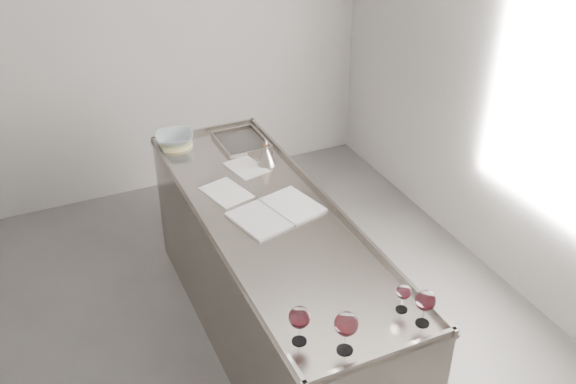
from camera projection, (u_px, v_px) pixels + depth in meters
name	position (u px, v px, depth m)	size (l,w,h in m)	color
room_shell	(196.00, 191.00, 2.96)	(4.54, 5.04, 2.84)	#4E4C49
counter	(272.00, 281.00, 3.86)	(0.77, 2.42, 0.97)	gray
wine_glass_left	(300.00, 318.00, 2.71)	(0.10, 0.10, 0.19)	white
wine_glass_middle	(346.00, 325.00, 2.66)	(0.10, 0.10, 0.20)	white
wine_glass_right	(425.00, 301.00, 2.81)	(0.09, 0.09, 0.18)	white
wine_glass_small	(403.00, 293.00, 2.90)	(0.07, 0.07, 0.14)	white
notebook	(276.00, 212.00, 3.64)	(0.55, 0.44, 0.02)	white
loose_paper_top	(246.00, 167.00, 4.10)	(0.19, 0.27, 0.00)	white
loose_paper_under	(226.00, 192.00, 3.83)	(0.21, 0.30, 0.00)	white
trivet	(175.00, 144.00, 4.36)	(0.24, 0.24, 0.02)	#CBC583
ceramic_bowl	(174.00, 138.00, 4.34)	(0.26, 0.26, 0.06)	#8FA1A7
wine_funnel	(266.00, 156.00, 4.11)	(0.13, 0.13, 0.18)	#ADA39A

